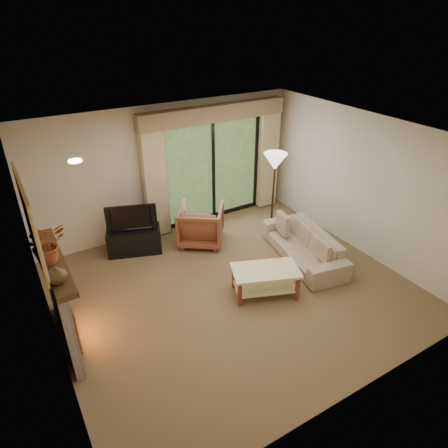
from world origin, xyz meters
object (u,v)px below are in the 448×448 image
media_console (134,240)px  armchair (201,225)px  sofa (304,245)px  coffee_table (265,282)px

media_console → armchair: (1.26, -0.34, 0.14)m
sofa → coffee_table: sofa is taller
sofa → coffee_table: size_ratio=1.84×
media_console → sofa: (2.62, -1.83, 0.04)m
armchair → coffee_table: bearing=129.3°
media_console → armchair: bearing=4.1°
media_console → coffee_table: media_console is taller
armchair → coffee_table: size_ratio=0.81×
media_console → coffee_table: (1.39, -2.32, -0.01)m
media_console → sofa: 3.19m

